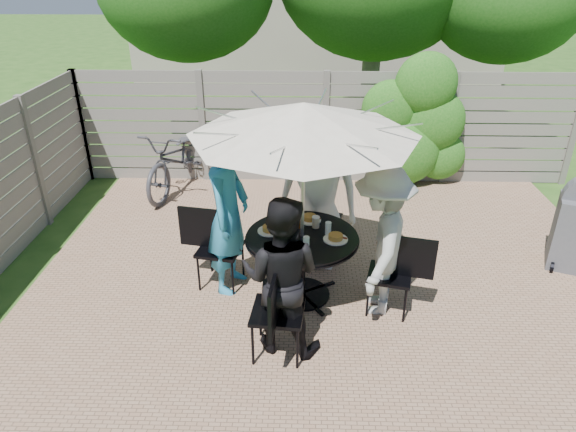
{
  "coord_description": "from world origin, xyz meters",
  "views": [
    {
      "loc": [
        -0.39,
        -5.09,
        3.44
      ],
      "look_at": [
        -0.52,
        -0.13,
        0.91
      ],
      "focal_mm": 32.0,
      "sensor_mm": 36.0,
      "label": 1
    }
  ],
  "objects_px": {
    "bicycle": "(178,159)",
    "person_back": "(319,189)",
    "chair_front": "(278,329)",
    "chair_right": "(390,289)",
    "patio_table": "(302,255)",
    "umbrella": "(304,119)",
    "plate_front": "(294,250)",
    "glass_right": "(328,228)",
    "glass_front": "(306,243)",
    "syrup_jug": "(298,226)",
    "person_left": "(228,215)",
    "person_right": "(381,242)",
    "coffee_cup": "(316,222)",
    "glass_left": "(276,231)",
    "glass_back": "(298,218)",
    "plate_back": "(310,219)",
    "person_front": "(281,277)",
    "plate_left": "(270,229)",
    "chair_left": "(220,263)",
    "plate_right": "(336,238)",
    "chair_back": "(319,233)"
  },
  "relations": [
    {
      "from": "umbrella",
      "to": "bicycle",
      "type": "xyz_separation_m",
      "value": [
        -1.98,
        2.93,
        -1.52
      ]
    },
    {
      "from": "person_left",
      "to": "syrup_jug",
      "type": "xyz_separation_m",
      "value": [
        0.76,
        -0.13,
        -0.06
      ]
    },
    {
      "from": "patio_table",
      "to": "bicycle",
      "type": "bearing_deg",
      "value": 124.09
    },
    {
      "from": "glass_front",
      "to": "person_back",
      "type": "bearing_deg",
      "value": 82.13
    },
    {
      "from": "glass_left",
      "to": "syrup_jug",
      "type": "height_order",
      "value": "syrup_jug"
    },
    {
      "from": "chair_left",
      "to": "glass_front",
      "type": "height_order",
      "value": "chair_left"
    },
    {
      "from": "person_left",
      "to": "plate_back",
      "type": "distance_m",
      "value": 0.91
    },
    {
      "from": "person_right",
      "to": "chair_right",
      "type": "bearing_deg",
      "value": 89.98
    },
    {
      "from": "patio_table",
      "to": "person_back",
      "type": "distance_m",
      "value": 0.93
    },
    {
      "from": "person_back",
      "to": "glass_front",
      "type": "xyz_separation_m",
      "value": [
        -0.15,
        -1.08,
        -0.12
      ]
    },
    {
      "from": "person_back",
      "to": "syrup_jug",
      "type": "xyz_separation_m",
      "value": [
        -0.24,
        -0.74,
        -0.11
      ]
    },
    {
      "from": "person_back",
      "to": "person_right",
      "type": "xyz_separation_m",
      "value": [
        0.62,
        -1.0,
        -0.14
      ]
    },
    {
      "from": "coffee_cup",
      "to": "person_right",
      "type": "bearing_deg",
      "value": -30.14
    },
    {
      "from": "plate_front",
      "to": "glass_right",
      "type": "height_order",
      "value": "glass_right"
    },
    {
      "from": "plate_right",
      "to": "glass_front",
      "type": "distance_m",
      "value": 0.37
    },
    {
      "from": "plate_front",
      "to": "coffee_cup",
      "type": "xyz_separation_m",
      "value": [
        0.23,
        0.54,
        0.04
      ]
    },
    {
      "from": "patio_table",
      "to": "glass_right",
      "type": "distance_m",
      "value": 0.42
    },
    {
      "from": "coffee_cup",
      "to": "glass_back",
      "type": "bearing_deg",
      "value": 155.69
    },
    {
      "from": "plate_back",
      "to": "chair_left",
      "type": "bearing_deg",
      "value": -172.89
    },
    {
      "from": "umbrella",
      "to": "person_right",
      "type": "xyz_separation_m",
      "value": [
        0.81,
        -0.19,
        -1.22
      ]
    },
    {
      "from": "person_front",
      "to": "plate_left",
      "type": "xyz_separation_m",
      "value": [
        -0.16,
        0.89,
        0.01
      ]
    },
    {
      "from": "chair_back",
      "to": "chair_front",
      "type": "bearing_deg",
      "value": 4.95
    },
    {
      "from": "plate_left",
      "to": "glass_right",
      "type": "distance_m",
      "value": 0.63
    },
    {
      "from": "glass_front",
      "to": "syrup_jug",
      "type": "height_order",
      "value": "syrup_jug"
    },
    {
      "from": "person_left",
      "to": "plate_front",
      "type": "height_order",
      "value": "person_left"
    },
    {
      "from": "glass_left",
      "to": "person_back",
      "type": "bearing_deg",
      "value": 61.11
    },
    {
      "from": "chair_front",
      "to": "chair_right",
      "type": "distance_m",
      "value": 1.36
    },
    {
      "from": "chair_front",
      "to": "glass_back",
      "type": "distance_m",
      "value": 1.35
    },
    {
      "from": "glass_back",
      "to": "glass_front",
      "type": "xyz_separation_m",
      "value": [
        0.08,
        -0.55,
        0.0
      ]
    },
    {
      "from": "bicycle",
      "to": "person_back",
      "type": "bearing_deg",
      "value": -30.29
    },
    {
      "from": "chair_back",
      "to": "chair_front",
      "type": "distance_m",
      "value": 1.93
    },
    {
      "from": "glass_back",
      "to": "syrup_jug",
      "type": "bearing_deg",
      "value": -91.28
    },
    {
      "from": "chair_left",
      "to": "plate_left",
      "type": "bearing_deg",
      "value": -2.79
    },
    {
      "from": "syrup_jug",
      "to": "coffee_cup",
      "type": "distance_m",
      "value": 0.23
    },
    {
      "from": "glass_left",
      "to": "glass_front",
      "type": "height_order",
      "value": "same"
    },
    {
      "from": "bicycle",
      "to": "glass_front",
      "type": "bearing_deg",
      "value": -43.71
    },
    {
      "from": "plate_right",
      "to": "person_left",
      "type": "bearing_deg",
      "value": 166.63
    },
    {
      "from": "person_left",
      "to": "person_front",
      "type": "relative_size",
      "value": 1.15
    },
    {
      "from": "plate_right",
      "to": "glass_back",
      "type": "height_order",
      "value": "glass_back"
    },
    {
      "from": "person_left",
      "to": "syrup_jug",
      "type": "relative_size",
      "value": 11.54
    },
    {
      "from": "chair_right",
      "to": "glass_right",
      "type": "bearing_deg",
      "value": -8.27
    },
    {
      "from": "patio_table",
      "to": "umbrella",
      "type": "xyz_separation_m",
      "value": [
        -0.0,
        0.0,
        1.5
      ]
    },
    {
      "from": "plate_back",
      "to": "umbrella",
      "type": "bearing_deg",
      "value": -103.37
    },
    {
      "from": "umbrella",
      "to": "person_right",
      "type": "distance_m",
      "value": 1.48
    },
    {
      "from": "umbrella",
      "to": "person_front",
      "type": "bearing_deg",
      "value": -103.37
    },
    {
      "from": "patio_table",
      "to": "person_front",
      "type": "xyz_separation_m",
      "value": [
        -0.19,
        -0.81,
        0.25
      ]
    },
    {
      "from": "patio_table",
      "to": "chair_front",
      "type": "distance_m",
      "value": 1.0
    },
    {
      "from": "chair_back",
      "to": "plate_left",
      "type": "relative_size",
      "value": 3.87
    },
    {
      "from": "person_left",
      "to": "glass_left",
      "type": "xyz_separation_m",
      "value": [
        0.53,
        -0.23,
        -0.07
      ]
    },
    {
      "from": "person_right",
      "to": "coffee_cup",
      "type": "xyz_separation_m",
      "value": [
        -0.66,
        0.38,
        0.02
      ]
    }
  ]
}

